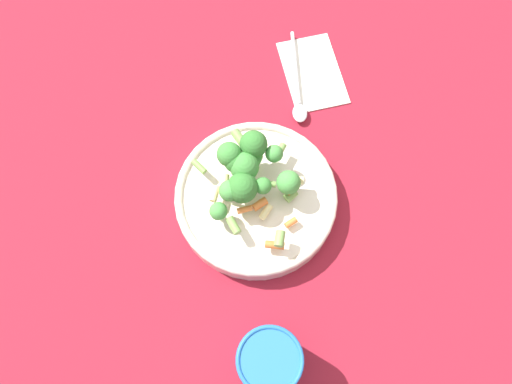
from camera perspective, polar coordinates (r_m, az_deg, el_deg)
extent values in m
plane|color=maroon|center=(0.84, 0.00, -1.16)|extent=(3.00, 3.00, 0.00)
cylinder|color=beige|center=(0.82, 0.00, -0.78)|extent=(0.26, 0.26, 0.03)
torus|color=beige|center=(0.80, 0.00, -0.39)|extent=(0.26, 0.26, 0.01)
cylinder|color=#8CB766|center=(0.79, 3.63, 0.43)|extent=(0.01, 0.01, 0.02)
sphere|color=#479342|center=(0.77, 3.74, 1.10)|extent=(0.04, 0.04, 0.04)
cylinder|color=#8CB766|center=(0.79, 2.05, 3.86)|extent=(0.01, 0.01, 0.01)
sphere|color=#479342|center=(0.77, 2.10, 4.41)|extent=(0.03, 0.03, 0.03)
cylinder|color=#8CB766|center=(0.79, -0.28, 4.65)|extent=(0.02, 0.02, 0.02)
sphere|color=#33722D|center=(0.77, -0.29, 5.48)|extent=(0.04, 0.04, 0.04)
cylinder|color=#8CB766|center=(0.77, 0.80, 0.43)|extent=(0.01, 0.01, 0.01)
sphere|color=#3D8438|center=(0.76, 0.81, 0.85)|extent=(0.03, 0.03, 0.03)
cylinder|color=#8CB766|center=(0.78, -1.22, 0.61)|extent=(0.01, 0.01, 0.02)
sphere|color=#479342|center=(0.76, -1.26, 1.25)|extent=(0.04, 0.04, 0.04)
cylinder|color=#8CB766|center=(0.78, -2.34, 2.90)|extent=(0.01, 0.01, 0.01)
sphere|color=#33722D|center=(0.76, -2.41, 3.52)|extent=(0.04, 0.04, 0.04)
cylinder|color=#8CB766|center=(0.79, -1.29, 2.09)|extent=(0.02, 0.02, 0.02)
sphere|color=#3D8438|center=(0.76, -1.34, 2.92)|extent=(0.05, 0.05, 0.05)
cylinder|color=#8CB766|center=(0.79, -2.99, 3.56)|extent=(0.01, 0.01, 0.02)
sphere|color=#3D8438|center=(0.76, -3.09, 4.33)|extent=(0.04, 0.04, 0.04)
cylinder|color=#8CB766|center=(0.80, -0.39, 3.40)|extent=(0.01, 0.01, 0.01)
sphere|color=#479342|center=(0.78, -0.40, 3.95)|extent=(0.03, 0.03, 0.03)
cylinder|color=#8CB766|center=(0.77, -2.95, -0.36)|extent=(0.01, 0.01, 0.01)
sphere|color=#479342|center=(0.75, -3.02, 0.15)|extent=(0.03, 0.03, 0.03)
cylinder|color=#8CB766|center=(0.78, -4.22, -2.61)|extent=(0.01, 0.01, 0.01)
sphere|color=#479342|center=(0.76, -4.32, -2.19)|extent=(0.03, 0.03, 0.03)
cylinder|color=#8CB766|center=(0.78, -1.54, -0.26)|extent=(0.02, 0.02, 0.02)
sphere|color=#33722D|center=(0.75, -1.59, 0.47)|extent=(0.05, 0.05, 0.05)
cylinder|color=#729E4C|center=(0.79, -0.26, 4.34)|extent=(0.02, 0.03, 0.01)
cylinder|color=#729E4C|center=(0.78, 1.60, 0.91)|extent=(0.01, 0.02, 0.01)
cylinder|color=beige|center=(0.78, 1.13, -2.29)|extent=(0.03, 0.02, 0.01)
cylinder|color=orange|center=(0.77, -1.31, -2.01)|extent=(0.02, 0.02, 0.01)
cylinder|color=orange|center=(0.78, 4.01, -3.52)|extent=(0.02, 0.02, 0.01)
cylinder|color=#729E4C|center=(0.80, 2.71, 4.63)|extent=(0.03, 0.02, 0.01)
cylinder|color=orange|center=(0.77, 4.00, 0.48)|extent=(0.02, 0.02, 0.01)
cylinder|color=#729E4C|center=(0.80, -6.52, 2.91)|extent=(0.03, 0.03, 0.01)
cylinder|color=#729E4C|center=(0.81, -1.97, 6.24)|extent=(0.03, 0.03, 0.01)
cylinder|color=#729E4C|center=(0.79, 3.98, -0.57)|extent=(0.02, 0.02, 0.01)
cylinder|color=#729E4C|center=(0.76, -2.59, -3.85)|extent=(0.03, 0.03, 0.01)
cylinder|color=orange|center=(0.76, 2.15, -6.07)|extent=(0.01, 0.03, 0.01)
cylinder|color=beige|center=(0.78, -4.73, -0.21)|extent=(0.03, 0.02, 0.01)
cylinder|color=beige|center=(0.78, -3.62, 0.93)|extent=(0.03, 0.01, 0.01)
cylinder|color=orange|center=(0.77, 0.45, -1.39)|extent=(0.02, 0.03, 0.01)
cylinder|color=#729E4C|center=(0.75, 2.72, -5.36)|extent=(0.02, 0.02, 0.01)
cylinder|color=beige|center=(0.78, 4.61, 1.39)|extent=(0.01, 0.02, 0.01)
cylinder|color=#2366B2|center=(0.74, 1.48, -18.71)|extent=(0.09, 0.09, 0.11)
torus|color=#2366B2|center=(0.68, 1.59, -18.64)|extent=(0.09, 0.09, 0.01)
cube|color=white|center=(0.95, 6.48, 13.45)|extent=(0.18, 0.14, 0.01)
cylinder|color=silver|center=(0.94, 4.54, 14.01)|extent=(0.15, 0.03, 0.01)
ellipsoid|color=silver|center=(0.89, 5.03, 8.97)|extent=(0.04, 0.03, 0.01)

